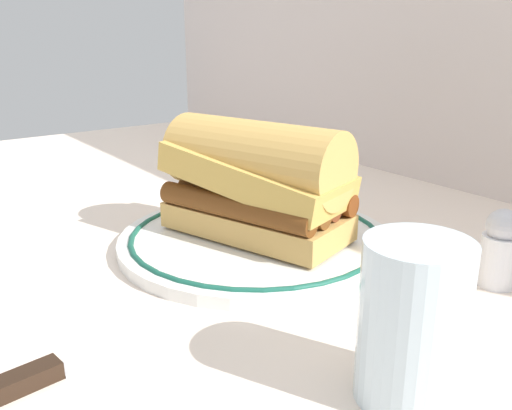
# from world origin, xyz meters

# --- Properties ---
(ground_plane) EXTENTS (1.50, 1.50, 0.00)m
(ground_plane) POSITION_xyz_m (0.00, 0.00, 0.00)
(ground_plane) COLOR silver
(plate) EXTENTS (0.28, 0.28, 0.01)m
(plate) POSITION_xyz_m (0.01, 0.04, 0.01)
(plate) COLOR white
(plate) RESTS_ON ground_plane
(sausage_sandwich) EXTENTS (0.21, 0.14, 0.12)m
(sausage_sandwich) POSITION_xyz_m (0.01, 0.04, 0.07)
(sausage_sandwich) COLOR tan
(sausage_sandwich) RESTS_ON plate
(drinking_glass) EXTENTS (0.06, 0.06, 0.10)m
(drinking_glass) POSITION_xyz_m (0.26, -0.04, 0.05)
(drinking_glass) COLOR silver
(drinking_glass) RESTS_ON ground_plane
(salt_shaker) EXTENTS (0.03, 0.03, 0.07)m
(salt_shaker) POSITION_xyz_m (0.21, 0.15, 0.03)
(salt_shaker) COLOR white
(salt_shaker) RESTS_ON ground_plane
(butter_knife) EXTENTS (0.03, 0.14, 0.01)m
(butter_knife) POSITION_xyz_m (0.11, -0.20, 0.00)
(butter_knife) COLOR silver
(butter_knife) RESTS_ON ground_plane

